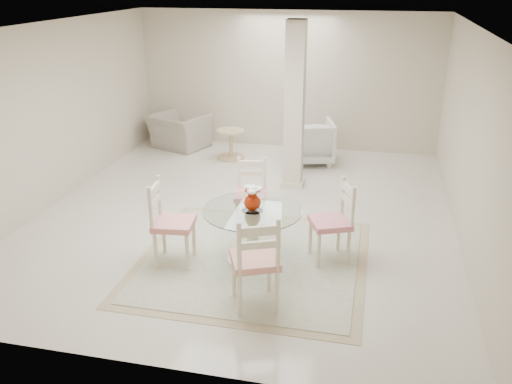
% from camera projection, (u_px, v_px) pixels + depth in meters
% --- Properties ---
extents(ground, '(7.00, 7.00, 0.00)m').
position_uv_depth(ground, '(246.00, 213.00, 8.11)').
color(ground, silver).
rests_on(ground, ground).
extents(room_shell, '(6.02, 7.02, 2.71)m').
position_uv_depth(room_shell, '(245.00, 90.00, 7.42)').
color(room_shell, beige).
rests_on(room_shell, ground).
extents(column, '(0.30, 0.30, 2.70)m').
position_uv_depth(column, '(295.00, 107.00, 8.68)').
color(column, beige).
rests_on(column, ground).
extents(area_rug, '(2.80, 2.80, 0.02)m').
position_uv_depth(area_rug, '(252.00, 260.00, 6.77)').
color(area_rug, tan).
rests_on(area_rug, ground).
extents(dining_table, '(1.21, 1.21, 0.70)m').
position_uv_depth(dining_table, '(252.00, 235.00, 6.64)').
color(dining_table, '#F3E2C8').
rests_on(dining_table, ground).
extents(red_vase, '(0.24, 0.22, 0.31)m').
position_uv_depth(red_vase, '(252.00, 198.00, 6.45)').
color(red_vase, '#AC2205').
rests_on(red_vase, dining_table).
extents(dining_chair_east, '(0.60, 0.60, 1.14)m').
position_uv_depth(dining_chair_east, '(336.00, 216.00, 6.59)').
color(dining_chair_east, '#EFE0C5').
rests_on(dining_chair_east, ground).
extents(dining_chair_north, '(0.50, 0.50, 1.08)m').
position_uv_depth(dining_chair_north, '(251.00, 188.00, 7.50)').
color(dining_chair_north, '#F7E8CB').
rests_on(dining_chair_north, ground).
extents(dining_chair_west, '(0.52, 0.52, 1.18)m').
position_uv_depth(dining_chair_west, '(167.00, 217.00, 6.51)').
color(dining_chair_west, '#F5EBC9').
rests_on(dining_chair_west, ground).
extents(dining_chair_south, '(0.63, 0.63, 1.20)m').
position_uv_depth(dining_chair_south, '(256.00, 256.00, 5.58)').
color(dining_chair_south, '#EDE4C3').
rests_on(dining_chair_south, ground).
extents(recliner_taupe, '(1.33, 1.25, 0.69)m').
position_uv_depth(recliner_taupe, '(179.00, 131.00, 11.07)').
color(recliner_taupe, '#A29686').
rests_on(recliner_taupe, ground).
extents(armchair_white, '(1.07, 1.09, 0.81)m').
position_uv_depth(armchair_white, '(309.00, 141.00, 10.17)').
color(armchair_white, silver).
rests_on(armchair_white, ground).
extents(side_table, '(0.54, 0.54, 0.57)m').
position_uv_depth(side_table, '(231.00, 145.00, 10.43)').
color(side_table, tan).
rests_on(side_table, ground).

